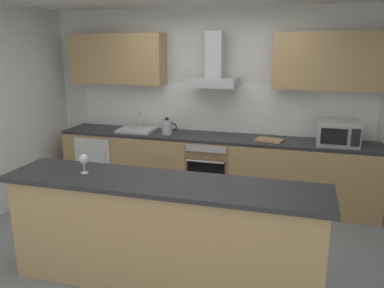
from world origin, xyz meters
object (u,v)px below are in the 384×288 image
object	(u,v)px
oven	(211,167)
refrigerator	(102,160)
microwave	(338,133)
wine_glass	(84,160)
sink	(137,129)
range_hood	(214,69)
kettle	(167,127)
chopping_board	(269,140)

from	to	relation	value
oven	refrigerator	distance (m)	1.67
microwave	wine_glass	bearing A→B (deg)	-138.24
refrigerator	sink	distance (m)	0.77
oven	wine_glass	distance (m)	2.27
refrigerator	range_hood	xyz separation A→B (m)	(1.67, 0.13, 1.36)
kettle	range_hood	size ratio (longest dim) A/B	0.40
range_hood	wine_glass	size ratio (longest dim) A/B	4.05
oven	kettle	bearing A→B (deg)	-176.88
kettle	wine_glass	bearing A→B (deg)	-91.68
microwave	sink	world-z (taller)	microwave
microwave	kettle	xyz separation A→B (m)	(-2.23, -0.01, -0.04)
oven	range_hood	size ratio (longest dim) A/B	1.11
refrigerator	range_hood	distance (m)	2.16
kettle	microwave	bearing A→B (deg)	0.15
microwave	sink	distance (m)	2.70
refrigerator	chopping_board	distance (m)	2.50
wine_glass	oven	bearing A→B (deg)	71.85
refrigerator	kettle	distance (m)	1.20
oven	range_hood	distance (m)	1.33
refrigerator	range_hood	world-z (taller)	range_hood
microwave	range_hood	distance (m)	1.78
microwave	sink	bearing A→B (deg)	179.18
oven	sink	world-z (taller)	sink
sink	chopping_board	distance (m)	1.87
refrigerator	range_hood	bearing A→B (deg)	4.53
oven	refrigerator	bearing A→B (deg)	-179.91
microwave	range_hood	bearing A→B (deg)	174.41
refrigerator	kettle	size ratio (longest dim) A/B	2.94
sink	range_hood	distance (m)	1.40
oven	wine_glass	size ratio (longest dim) A/B	4.50
oven	microwave	xyz separation A→B (m)	(1.61, -0.03, 0.59)
oven	kettle	world-z (taller)	kettle
kettle	chopping_board	size ratio (longest dim) A/B	0.85
microwave	chopping_board	bearing A→B (deg)	179.71
refrigerator	kettle	xyz separation A→B (m)	(1.05, -0.03, 0.58)
refrigerator	microwave	bearing A→B (deg)	-0.44
refrigerator	microwave	distance (m)	3.34
oven	sink	size ratio (longest dim) A/B	1.60
chopping_board	wine_glass	bearing A→B (deg)	-125.48
sink	wine_glass	bearing A→B (deg)	-78.72
wine_glass	microwave	bearing A→B (deg)	41.76
kettle	wine_glass	xyz separation A→B (m)	(-0.06, -2.04, 0.11)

